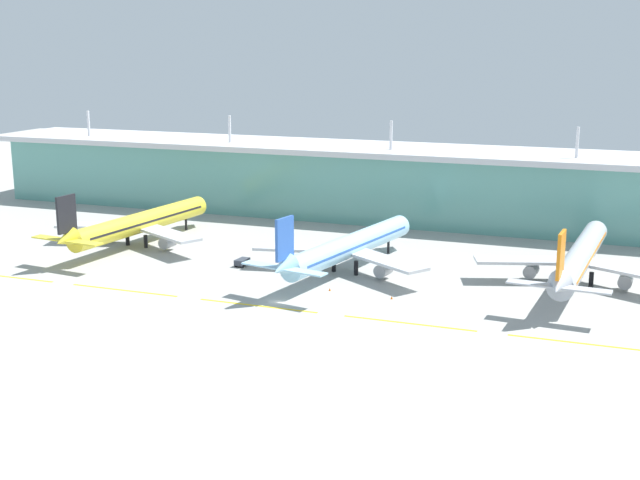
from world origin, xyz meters
TOP-DOWN VIEW (x-y plane):
  - ground_plane at (0.00, 0.00)m, footprint 600.00×600.00m
  - terminal_building at (-0.00, 96.71)m, footprint 288.00×34.00m
  - airliner_near at (-57.62, 35.86)m, footprint 48.49×65.68m
  - airliner_middle at (6.56, 29.48)m, footprint 47.85×65.30m
  - airliner_far at (61.42, 38.37)m, footprint 48.67×69.88m
  - taxiway_stripe_west at (-71.00, -3.95)m, footprint 28.00×0.70m
  - taxiway_stripe_mid_west at (-37.00, -3.95)m, footprint 28.00×0.70m
  - taxiway_stripe_centre at (-3.00, -3.95)m, footprint 28.00×0.70m
  - taxiway_stripe_mid_east at (31.00, -3.95)m, footprint 28.00×0.70m
  - taxiway_stripe_east at (65.00, -3.95)m, footprint 28.00×0.70m
  - pushback_tug at (-20.81, 25.59)m, footprint 2.84×4.59m
  - safety_cone_left_wingtip at (23.11, 11.11)m, footprint 0.56×0.56m
  - safety_cone_nose_front at (7.92, 12.30)m, footprint 0.56×0.56m

SIDE VIEW (x-z plane):
  - ground_plane at x=0.00m, z-range 0.00..0.00m
  - taxiway_stripe_west at x=-71.00m, z-range 0.00..0.04m
  - taxiway_stripe_mid_west at x=-37.00m, z-range 0.00..0.04m
  - taxiway_stripe_centre at x=-3.00m, z-range 0.00..0.04m
  - taxiway_stripe_mid_east at x=31.00m, z-range 0.00..0.04m
  - taxiway_stripe_east at x=65.00m, z-range 0.00..0.04m
  - safety_cone_left_wingtip at x=23.11m, z-range 0.00..0.70m
  - safety_cone_nose_front at x=7.92m, z-range 0.00..0.70m
  - pushback_tug at x=-20.81m, z-range 0.18..2.03m
  - airliner_near at x=-57.62m, z-range -3.00..15.90m
  - airliner_middle at x=6.56m, z-range -3.00..15.90m
  - airliner_far at x=61.42m, z-range -2.99..15.91m
  - terminal_building at x=0.00m, z-range -4.29..27.99m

